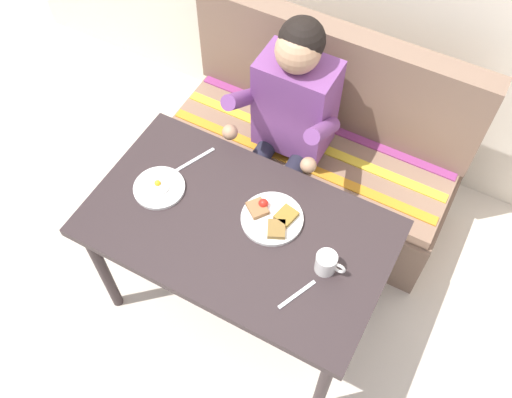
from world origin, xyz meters
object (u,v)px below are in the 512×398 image
Objects in this scene: person at (288,118)px; knife at (195,160)px; couch at (313,155)px; table at (238,236)px; fork at (297,294)px; plate_eggs at (159,188)px; plate_breakfast at (272,218)px; coffee_mug at (327,263)px.

knife is (-0.24, -0.40, -0.01)m from person.
person is (-0.08, -0.17, 0.41)m from couch.
couch is (0.00, 0.76, -0.32)m from table.
fork is (0.33, -0.92, 0.40)m from couch.
couch reaches higher than knife.
plate_eggs is 0.20m from knife.
couch is 0.77m from knife.
couch reaches higher than plate_breakfast.
plate_breakfast reaches higher than fork.
couch reaches higher than table.
fork is (0.70, -0.15, -0.01)m from plate_eggs.
plate_eggs is 1.79× the size of coffee_mug.
person is at bearing 97.31° from table.
person is 4.92× the size of plate_breakfast.
coffee_mug is at bearing -63.83° from couch.
knife is at bearing 176.14° from fork.
coffee_mug is at bearing 7.80° from knife.
couch is at bearing 66.60° from person.
table is at bearing 0.48° from plate_eggs.
couch is at bearing 134.05° from fork.
knife is at bearing 163.97° from coffee_mug.
fork is at bearing -61.16° from person.
knife is at bearing 148.81° from table.
knife is at bearing -119.18° from couch.
knife is (-0.32, -0.57, 0.40)m from couch.
couch is at bearing 116.17° from coffee_mug.
table is 0.38m from plate_eggs.
table is at bearing -140.79° from plate_breakfast.
couch is at bearing 90.00° from table.
table is at bearing 178.86° from coffee_mug.
couch is 1.19× the size of person.
person reaches higher than table.
couch is 0.80m from plate_breakfast.
plate_eggs is at bearing -116.19° from person.
knife reaches higher than table.
coffee_mug reaches higher than plate_eggs.
coffee_mug is 0.16m from fork.
coffee_mug is 0.73m from knife.
table is at bearing -90.00° from couch.
couch is 5.84× the size of plate_breakfast.
fork is (0.23, -0.24, -0.01)m from plate_breakfast.
couch is at bearing 98.93° from plate_breakfast.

